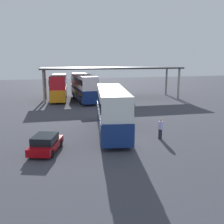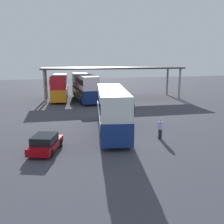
% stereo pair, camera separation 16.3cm
% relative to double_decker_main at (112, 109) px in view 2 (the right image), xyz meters
% --- Properties ---
extents(ground_plane, '(140.00, 140.00, 0.00)m').
position_rel_double_decker_main_xyz_m(ground_plane, '(0.75, -2.90, -2.29)').
color(ground_plane, '#3C3E47').
extents(double_decker_main, '(4.42, 10.89, 4.18)m').
position_rel_double_decker_main_xyz_m(double_decker_main, '(0.00, 0.00, 0.00)').
color(double_decker_main, navy).
rests_on(double_decker_main, ground_plane).
extents(parked_hatchback, '(2.84, 4.04, 1.35)m').
position_rel_double_decker_main_xyz_m(parked_hatchback, '(-6.18, -3.62, -1.62)').
color(parked_hatchback, '#A2080F').
rests_on(parked_hatchback, ground_plane).
extents(double_decker_near_canopy, '(3.53, 10.46, 4.22)m').
position_rel_double_decker_main_xyz_m(double_decker_near_canopy, '(-3.57, 21.20, 0.02)').
color(double_decker_near_canopy, orange).
rests_on(double_decker_near_canopy, ground_plane).
extents(double_decker_mid_row, '(2.85, 11.29, 4.36)m').
position_rel_double_decker_main_xyz_m(double_decker_mid_row, '(0.33, 19.04, 0.09)').
color(double_decker_mid_row, navy).
rests_on(double_decker_mid_row, ground_plane).
extents(depot_canopy, '(24.15, 7.34, 5.47)m').
position_rel_double_decker_main_xyz_m(depot_canopy, '(5.43, 19.85, 2.87)').
color(depot_canopy, '#33353A').
rests_on(depot_canopy, ground_plane).
extents(pedestrian_waiting, '(0.38, 0.38, 1.84)m').
position_rel_double_decker_main_xyz_m(pedestrian_waiting, '(3.56, -3.02, -1.37)').
color(pedestrian_waiting, '#262633').
rests_on(pedestrian_waiting, ground_plane).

